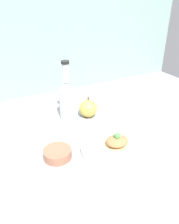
% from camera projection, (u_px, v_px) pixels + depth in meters
% --- Properties ---
extents(ground_plane, '(1.80, 1.10, 0.04)m').
position_uv_depth(ground_plane, '(92.00, 137.00, 0.96)').
color(ground_plane, gray).
extents(wall_backsplash, '(1.80, 0.03, 0.80)m').
position_uv_depth(wall_backsplash, '(46.00, 23.00, 1.18)').
color(wall_backsplash, '#84A399').
rests_on(wall_backsplash, ground_plane).
extents(plate, '(0.28, 0.28, 0.02)m').
position_uv_depth(plate, '(117.00, 147.00, 0.85)').
color(plate, white).
rests_on(plate, ground_plane).
extents(plated_food, '(0.17, 0.17, 0.06)m').
position_uv_depth(plated_food, '(117.00, 142.00, 0.84)').
color(plated_food, '#D6BC7F').
rests_on(plated_food, plate).
extents(cider_bottle, '(0.07, 0.07, 0.28)m').
position_uv_depth(cider_bottle, '(67.00, 99.00, 1.02)').
color(cider_bottle, silver).
rests_on(cider_bottle, ground_plane).
extents(apple, '(0.09, 0.09, 0.11)m').
position_uv_depth(apple, '(88.00, 108.00, 1.06)').
color(apple, gold).
rests_on(apple, ground_plane).
extents(dipping_bowl, '(0.10, 0.10, 0.03)m').
position_uv_depth(dipping_bowl, '(57.00, 153.00, 0.80)').
color(dipping_bowl, '#996047').
rests_on(dipping_bowl, ground_plane).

